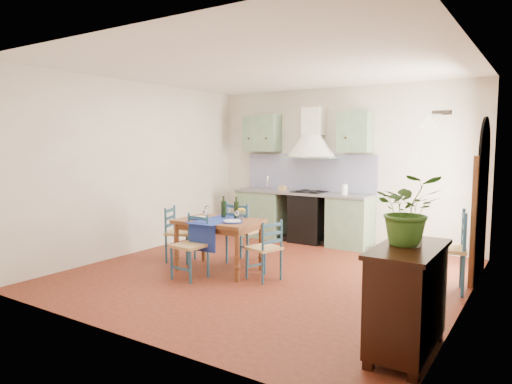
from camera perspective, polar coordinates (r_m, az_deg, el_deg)
floor at (r=6.43m, az=1.42°, el=-10.16°), size 5.00×5.00×0.00m
back_wall at (r=8.45m, az=6.86°, el=0.93°), size 5.00×0.96×2.80m
right_wall at (r=5.61m, az=25.34°, el=0.80°), size 0.26×5.00×2.80m
left_wall at (r=7.79m, az=-14.45°, el=2.94°), size 0.04×5.00×2.80m
ceiling at (r=6.26m, az=1.49°, el=15.34°), size 5.00×5.00×0.01m
dining_table at (r=6.46m, az=-4.66°, el=-4.21°), size 1.18×0.90×1.05m
chair_near at (r=6.18m, az=-8.10°, el=-6.67°), size 0.42×0.42×0.85m
chair_far at (r=6.89m, az=-1.65°, el=-4.92°), size 0.44×0.44×0.94m
chair_left at (r=7.10m, az=-9.63°, el=-5.09°), size 0.50×0.50×0.84m
chair_right at (r=6.04m, az=1.16°, el=-7.13°), size 0.47×0.47×0.80m
chair_spare at (r=6.05m, az=22.90°, el=-6.62°), size 0.55×0.55×1.00m
sideboard at (r=4.17m, az=18.33°, el=-12.20°), size 0.50×1.05×0.94m
potted_plant at (r=4.06m, az=18.53°, el=-2.09°), size 0.68×0.64×0.61m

